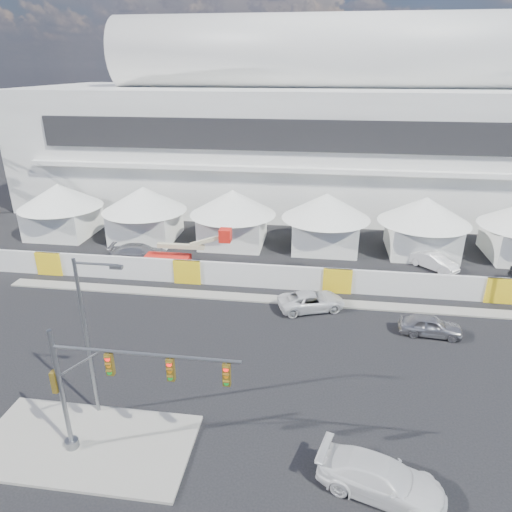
# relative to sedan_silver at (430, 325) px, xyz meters

# --- Properties ---
(ground) EXTENTS (160.00, 160.00, 0.00)m
(ground) POSITION_rel_sedan_silver_xyz_m (-11.94, -9.16, -0.68)
(ground) COLOR black
(ground) RESTS_ON ground
(median_island) EXTENTS (10.00, 5.00, 0.15)m
(median_island) POSITION_rel_sedan_silver_xyz_m (-17.94, -12.16, -0.60)
(median_island) COLOR gray
(median_island) RESTS_ON ground
(stadium) EXTENTS (80.00, 24.80, 21.98)m
(stadium) POSITION_rel_sedan_silver_xyz_m (-3.24, 32.34, 8.77)
(stadium) COLOR silver
(stadium) RESTS_ON ground
(tent_row) EXTENTS (53.40, 8.40, 5.40)m
(tent_row) POSITION_rel_sedan_silver_xyz_m (-11.44, 14.84, 2.47)
(tent_row) COLOR white
(tent_row) RESTS_ON ground
(hoarding_fence) EXTENTS (70.00, 0.25, 2.00)m
(hoarding_fence) POSITION_rel_sedan_silver_xyz_m (-5.94, 5.34, 0.32)
(hoarding_fence) COLOR silver
(hoarding_fence) RESTS_ON ground
(sedan_silver) EXTENTS (1.92, 4.11, 1.36)m
(sedan_silver) POSITION_rel_sedan_silver_xyz_m (0.00, 0.00, 0.00)
(sedan_silver) COLOR #9A9A9E
(sedan_silver) RESTS_ON ground
(pickup_curb) EXTENTS (3.73, 5.32, 1.35)m
(pickup_curb) POSITION_rel_sedan_silver_xyz_m (-7.84, 2.34, -0.01)
(pickup_curb) COLOR silver
(pickup_curb) RESTS_ON ground
(pickup_near) EXTENTS (3.52, 5.63, 1.52)m
(pickup_near) POSITION_rel_sedan_silver_xyz_m (-4.59, -12.82, 0.08)
(pickup_near) COLOR white
(pickup_near) RESTS_ON ground
(lot_car_a) EXTENTS (4.04, 4.09, 1.40)m
(lot_car_a) POSITION_rel_sedan_silver_xyz_m (2.52, 11.04, 0.02)
(lot_car_a) COLOR silver
(lot_car_a) RESTS_ON ground
(lot_car_c) EXTENTS (2.72, 5.51, 1.54)m
(lot_car_c) POSITION_rel_sedan_silver_xyz_m (-23.51, 9.18, 0.09)
(lot_car_c) COLOR #ADAEB2
(lot_car_c) RESTS_ON ground
(traffic_mast) EXTENTS (8.34, 0.61, 6.29)m
(traffic_mast) POSITION_rel_sedan_silver_xyz_m (-16.48, -12.45, 3.01)
(traffic_mast) COLOR slate
(traffic_mast) RESTS_ON median_island
(streetlight_median) EXTENTS (2.33, 0.23, 8.43)m
(streetlight_median) POSITION_rel_sedan_silver_xyz_m (-18.12, -9.96, 4.31)
(streetlight_median) COLOR gray
(streetlight_median) RESTS_ON median_island
(boom_lift) EXTENTS (7.65, 1.76, 3.90)m
(boom_lift) POSITION_rel_sedan_silver_xyz_m (-19.74, 7.83, 0.37)
(boom_lift) COLOR red
(boom_lift) RESTS_ON ground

